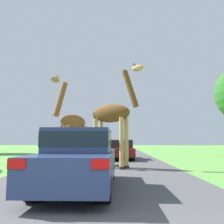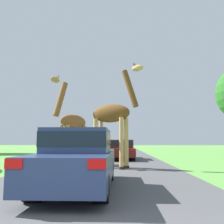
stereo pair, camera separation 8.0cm
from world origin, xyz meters
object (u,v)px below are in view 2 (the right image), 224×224
object	(u,v)px
car_queue_left	(121,149)
giraffe_companion	(71,124)
car_lead_maroon	(79,157)
car_queue_right	(93,148)
giraffe_near_road	(113,118)
car_far_ahead	(105,146)

from	to	relation	value
car_queue_left	giraffe_companion	bearing A→B (deg)	-121.47
giraffe_companion	car_lead_maroon	bearing A→B (deg)	136.35
car_queue_left	car_queue_right	bearing A→B (deg)	118.60
car_queue_right	car_queue_left	size ratio (longest dim) A/B	0.97
car_queue_right	giraffe_near_road	bearing A→B (deg)	-78.16
car_lead_maroon	car_queue_right	bearing A→B (deg)	95.43
car_queue_left	car_lead_maroon	bearing A→B (deg)	-96.05
car_queue_right	car_queue_left	distance (m)	5.37
car_far_ahead	car_queue_right	bearing A→B (deg)	-96.44
giraffe_companion	car_far_ahead	distance (m)	15.10
giraffe_near_road	car_far_ahead	distance (m)	16.51
giraffe_companion	car_queue_right	bearing A→B (deg)	-58.02
car_lead_maroon	car_queue_right	size ratio (longest dim) A/B	1.01
car_queue_left	car_far_ahead	distance (m)	10.85
giraffe_companion	car_lead_maroon	world-z (taller)	giraffe_companion
car_lead_maroon	car_queue_left	distance (m)	10.61
giraffe_near_road	car_queue_right	world-z (taller)	giraffe_near_road
car_lead_maroon	car_queue_left	xyz separation A→B (m)	(1.12, 10.55, -0.09)
giraffe_near_road	car_queue_left	size ratio (longest dim) A/B	1.04
giraffe_near_road	car_queue_right	size ratio (longest dim) A/B	1.07
car_queue_right	car_queue_left	bearing A→B (deg)	-61.40
giraffe_companion	car_queue_left	distance (m)	5.27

